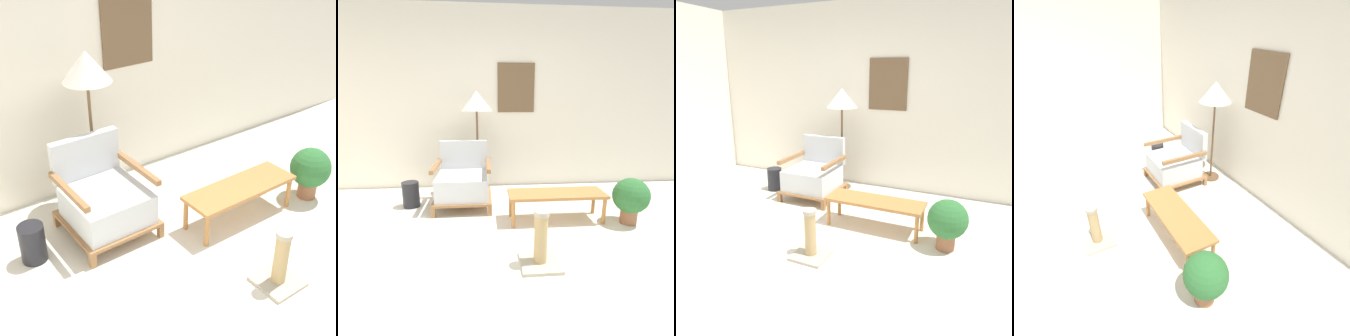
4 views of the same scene
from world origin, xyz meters
The scene contains 8 objects.
ground_plane centered at (0.00, 0.00, 0.00)m, with size 14.00×14.00×0.00m, color silver.
wall_back centered at (0.00, 2.43, 1.35)m, with size 8.00×0.09×2.70m.
armchair centered at (-0.55, 1.59, 0.32)m, with size 0.73×0.75×0.83m.
floor_lamp centered at (-0.36, 2.11, 1.30)m, with size 0.45×0.45×1.50m.
coffee_table centered at (0.55, 1.03, 0.30)m, with size 1.11×0.37×0.34m.
vase centered at (-1.24, 1.59, 0.17)m, with size 0.22×0.22×0.34m, color black.
potted_plant centered at (1.37, 0.88, 0.31)m, with size 0.40×0.40×0.53m.
scratching_post centered at (0.19, 0.20, 0.18)m, with size 0.34×0.34×0.50m.
Camera 1 is at (-2.12, -1.52, 2.61)m, focal length 50.00 mm.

